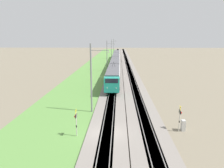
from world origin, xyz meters
TOP-DOWN VIEW (x-y plane):
  - ground_plane at (0.00, 0.00)m, footprint 400.00×400.00m
  - ballast_main at (50.00, 0.00)m, footprint 240.00×4.40m
  - ballast_adjacent at (50.00, -4.50)m, footprint 240.00×4.40m
  - track_main at (50.00, 0.00)m, footprint 240.00×1.57m
  - track_adjacent at (50.00, -4.50)m, footprint 240.00×1.57m
  - grass_verge at (50.00, 5.84)m, footprint 240.00×12.74m
  - passenger_train at (54.56, 0.00)m, footprint 79.52×2.83m
  - crossing_signal_near at (-0.50, 3.22)m, footprint 0.70×0.23m
  - crossing_signal_far at (1.23, -8.07)m, footprint 0.70×0.23m
  - catenary_mast_near at (7.33, 2.50)m, footprint 0.22×2.56m
  - catenary_mast_mid at (46.21, 2.50)m, footprint 0.22×2.56m
  - catenary_mast_far at (85.09, 2.50)m, footprint 0.22×2.56m
  - catenary_mast_distant at (123.98, 2.50)m, footprint 0.22×2.56m
  - equipment_cabinet at (1.55, -8.61)m, footprint 0.61×0.43m

SIDE VIEW (x-z plane):
  - ground_plane at x=0.00m, z-range 0.00..0.00m
  - grass_verge at x=50.00m, z-range 0.00..0.12m
  - ballast_main at x=50.00m, z-range 0.00..0.30m
  - ballast_adjacent at x=50.00m, z-range 0.00..0.30m
  - track_main at x=50.00m, z-range -0.07..0.38m
  - track_adjacent at x=50.00m, z-range -0.07..0.38m
  - equipment_cabinet at x=1.55m, z-range 0.00..1.25m
  - crossing_signal_far at x=1.23m, z-range 0.32..3.37m
  - crossing_signal_near at x=-0.50m, z-range 0.33..3.44m
  - passenger_train at x=54.56m, z-range -0.17..4.72m
  - catenary_mast_far at x=85.09m, z-range 0.15..9.44m
  - catenary_mast_distant at x=123.98m, z-range 0.15..9.48m
  - catenary_mast_mid at x=46.21m, z-range 0.15..9.55m
  - catenary_mast_near at x=7.33m, z-range 0.15..9.78m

